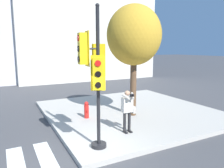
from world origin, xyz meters
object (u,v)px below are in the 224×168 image
object	(u,v)px
traffic_signal_pole	(95,71)
person_photographer	(128,108)
street_tree	(134,36)
fire_hydrant	(87,110)

from	to	relation	value
traffic_signal_pole	person_photographer	world-z (taller)	traffic_signal_pole
street_tree	fire_hydrant	size ratio (longest dim) A/B	6.64
person_photographer	fire_hydrant	distance (m)	2.47
traffic_signal_pole	street_tree	xyz separation A→B (m)	(2.89, 2.35, 1.22)
traffic_signal_pole	fire_hydrant	world-z (taller)	traffic_signal_pole
person_photographer	street_tree	size ratio (longest dim) A/B	0.32
street_tree	fire_hydrant	bearing A→B (deg)	164.75
person_photographer	fire_hydrant	size ratio (longest dim) A/B	2.09
traffic_signal_pole	person_photographer	xyz separation A→B (m)	(1.56, 0.64, -1.49)
fire_hydrant	street_tree	bearing A→B (deg)	-15.25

